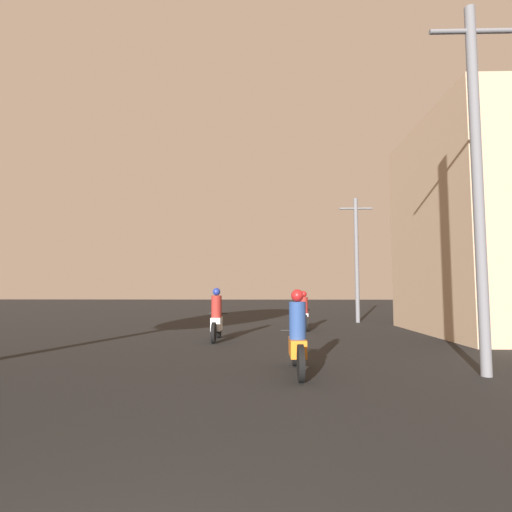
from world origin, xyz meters
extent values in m
cylinder|color=black|center=(1.30, 7.09, 0.32)|extent=(0.10, 0.64, 0.64)
cylinder|color=black|center=(1.30, 5.61, 0.32)|extent=(0.10, 0.64, 0.64)
cube|color=orange|center=(1.30, 6.35, 0.49)|extent=(0.30, 0.79, 0.33)
cylinder|color=black|center=(1.30, 6.83, 0.75)|extent=(0.60, 0.04, 0.04)
cylinder|color=navy|center=(1.30, 6.27, 1.01)|extent=(0.32, 0.32, 0.71)
sphere|color=#A51919|center=(1.30, 6.27, 1.48)|extent=(0.24, 0.24, 0.24)
cylinder|color=black|center=(-0.86, 11.83, 0.31)|extent=(0.10, 0.62, 0.62)
cylinder|color=black|center=(-0.86, 10.49, 0.31)|extent=(0.10, 0.62, 0.62)
cube|color=silver|center=(-0.86, 11.16, 0.51)|extent=(0.30, 0.70, 0.41)
cylinder|color=black|center=(-0.86, 11.60, 0.82)|extent=(0.60, 0.04, 0.04)
cylinder|color=maroon|center=(-0.86, 11.09, 1.06)|extent=(0.32, 0.32, 0.68)
sphere|color=navy|center=(-0.86, 11.09, 1.52)|extent=(0.24, 0.24, 0.24)
cylinder|color=black|center=(2.19, 15.34, 0.31)|extent=(0.10, 0.62, 0.62)
cylinder|color=black|center=(2.19, 13.91, 0.31)|extent=(0.10, 0.62, 0.62)
cube|color=#ADADB2|center=(2.19, 14.62, 0.48)|extent=(0.30, 0.72, 0.35)
cylinder|color=black|center=(2.19, 15.09, 0.76)|extent=(0.60, 0.04, 0.04)
cylinder|color=maroon|center=(2.19, 14.55, 0.97)|extent=(0.32, 0.32, 0.63)
sphere|color=#A51919|center=(2.19, 14.55, 1.41)|extent=(0.24, 0.24, 0.24)
cube|color=tan|center=(8.74, 13.00, 3.86)|extent=(4.81, 7.05, 7.72)
cylinder|color=slate|center=(4.75, 6.14, 3.59)|extent=(0.20, 0.20, 7.18)
cylinder|color=slate|center=(4.75, 6.14, 6.68)|extent=(1.60, 0.10, 0.10)
cylinder|color=slate|center=(5.11, 18.03, 3.03)|extent=(0.20, 0.20, 6.06)
cylinder|color=slate|center=(5.11, 18.03, 5.56)|extent=(1.60, 0.10, 0.10)
camera|label=1|loc=(0.70, -1.45, 1.60)|focal=28.00mm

